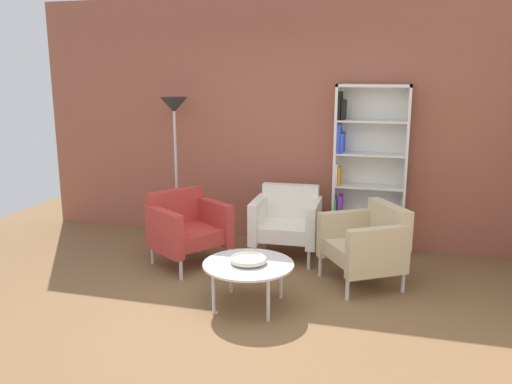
{
  "coord_description": "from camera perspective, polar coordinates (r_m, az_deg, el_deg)",
  "views": [
    {
      "loc": [
        1.29,
        -3.74,
        2.03
      ],
      "look_at": [
        0.03,
        0.84,
        0.95
      ],
      "focal_mm": 37.17,
      "sensor_mm": 36.0,
      "label": 1
    }
  ],
  "objects": [
    {
      "name": "armchair_by_bookshelf",
      "position": [
        5.9,
        3.34,
        -3.09
      ],
      "size": [
        0.74,
        0.68,
        0.78
      ],
      "rotation": [
        0.0,
        0.0,
        0.04
      ],
      "color": "white",
      "rests_on": "ground_plane"
    },
    {
      "name": "decorative_bowl",
      "position": [
        4.65,
        -0.83,
        -7.27
      ],
      "size": [
        0.32,
        0.32,
        0.05
      ],
      "color": "beige",
      "rests_on": "coffee_table_low"
    },
    {
      "name": "floor_lamp_torchiere",
      "position": [
        6.4,
        -8.77,
        7.45
      ],
      "size": [
        0.32,
        0.32,
        1.74
      ],
      "color": "silver",
      "rests_on": "ground_plane"
    },
    {
      "name": "bookshelf_tall",
      "position": [
        6.11,
        11.7,
        2.27
      ],
      "size": [
        0.8,
        0.3,
        1.9
      ],
      "color": "silver",
      "rests_on": "ground_plane"
    },
    {
      "name": "brick_back_panel",
      "position": [
        6.36,
        3.69,
        7.55
      ],
      "size": [
        6.4,
        0.12,
        2.9
      ],
      "primitive_type": "cube",
      "color": "#9E5642",
      "rests_on": "ground_plane"
    },
    {
      "name": "armchair_near_window",
      "position": [
        5.26,
        11.91,
        -5.38
      ],
      "size": [
        0.92,
        0.94,
        0.78
      ],
      "rotation": [
        0.0,
        0.0,
        -1.0
      ],
      "color": "#C6B289",
      "rests_on": "ground_plane"
    },
    {
      "name": "armchair_corner_red",
      "position": [
        5.72,
        -7.48,
        -3.7
      ],
      "size": [
        0.93,
        0.95,
        0.78
      ],
      "rotation": [
        0.0,
        0.0,
        0.96
      ],
      "color": "#B73833",
      "rests_on": "ground_plane"
    },
    {
      "name": "coffee_table_low",
      "position": [
        4.67,
        -0.83,
        -8.01
      ],
      "size": [
        0.8,
        0.8,
        0.4
      ],
      "color": "silver",
      "rests_on": "ground_plane"
    },
    {
      "name": "ground_plane",
      "position": [
        4.45,
        -3.29,
        -14.39
      ],
      "size": [
        8.32,
        8.32,
        0.0
      ],
      "primitive_type": "plane",
      "color": "brown"
    }
  ]
}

